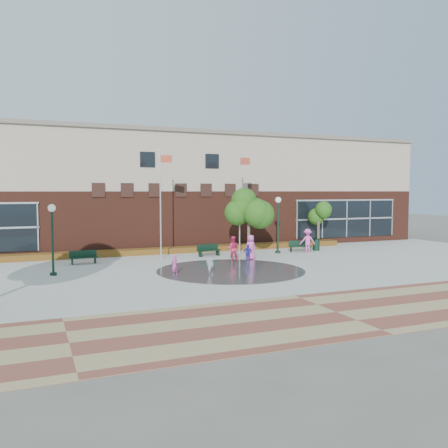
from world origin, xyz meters
name	(u,v)px	position (x,y,z in m)	size (l,w,h in m)	color
ground	(254,280)	(0.00, 0.00, 0.00)	(120.00, 120.00, 0.00)	#666056
plaza_concrete	(224,268)	(0.00, 4.00, 0.00)	(46.00, 18.00, 0.01)	#A8A8A0
paver_band	(336,312)	(0.00, -7.00, 0.00)	(46.00, 6.00, 0.01)	brown
splash_pad	(231,271)	(0.00, 3.00, 0.00)	(8.40, 8.40, 0.01)	#383A3D
library_building	(163,190)	(0.00, 17.48, 4.64)	(44.40, 10.40, 9.20)	#58291D
flower_bed	(185,253)	(0.00, 11.60, 0.00)	(26.00, 1.20, 0.40)	#A7210F
flagpole_left	(161,198)	(-2.48, 8.83, 4.04)	(0.79, 0.39, 7.25)	silver
flagpole_right	(240,197)	(3.35, 9.14, 4.08)	(0.90, 0.16, 7.30)	silver
lamp_left	(52,231)	(-9.39, 5.19, 2.38)	(0.40, 0.40, 3.82)	black
lamp_right	(278,218)	(6.13, 8.61, 2.54)	(0.43, 0.43, 4.09)	black
bench_left	(84,260)	(-7.47, 8.71, 0.27)	(1.69, 0.60, 0.83)	black
bench_mid	(209,253)	(0.92, 9.00, 0.27)	(1.73, 0.76, 0.84)	black
bench_right	(300,248)	(8.03, 8.65, 0.27)	(1.73, 0.90, 0.84)	black
trash_can	(316,245)	(9.54, 8.83, 0.46)	(0.55, 0.55, 0.91)	black
tree_mid	(249,207)	(3.55, 8.13, 3.42)	(2.78, 2.78, 4.69)	#4E3F32
tree_small_right	(319,213)	(11.14, 10.96, 2.76)	(2.21, 2.21, 3.78)	#4E3F32
water_jet_a	(210,275)	(-1.55, 2.30, 0.00)	(0.39, 0.39, 0.77)	white
water_jet_b	(212,270)	(-0.90, 3.61, 0.00)	(0.17, 0.17, 0.39)	white
child_splash	(175,265)	(-3.36, 2.83, 0.56)	(0.41, 0.27, 1.12)	#C6439B
adult_red	(233,249)	(1.54, 6.29, 0.82)	(0.79, 0.62, 1.64)	#D02857
adult_pink	(251,247)	(2.89, 6.43, 0.83)	(0.81, 0.53, 1.65)	#E559BB
child_blue	(248,253)	(2.46, 5.91, 0.55)	(0.64, 0.27, 1.10)	#2A2DA7
person_bench	(308,241)	(8.30, 8.08, 0.88)	(1.14, 0.65, 1.76)	#E455B3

